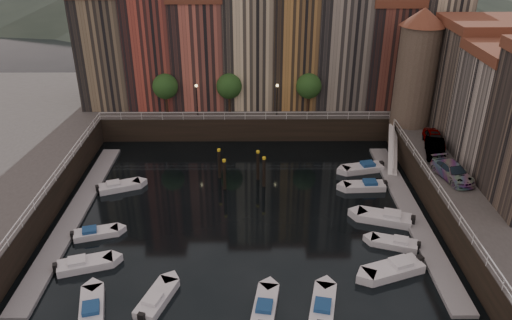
{
  "coord_description": "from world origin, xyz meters",
  "views": [
    {
      "loc": [
        0.94,
        -41.81,
        26.3
      ],
      "look_at": [
        1.27,
        4.0,
        3.35
      ],
      "focal_mm": 35.0,
      "sensor_mm": 36.0,
      "label": 1
    }
  ],
  "objects_px": {
    "boat_left_2": "(95,233)",
    "gangway": "(393,147)",
    "car_b": "(435,149)",
    "mooring_pilings": "(241,169)",
    "car_a": "(434,139)",
    "corner_tower": "(417,66)",
    "boat_left_3": "(118,186)",
    "car_c": "(452,172)",
    "boat_left_1": "(84,264)"
  },
  "relations": [
    {
      "from": "gangway",
      "to": "mooring_pilings",
      "type": "distance_m",
      "value": 18.04
    },
    {
      "from": "gangway",
      "to": "corner_tower",
      "type": "bearing_deg",
      "value": 57.2
    },
    {
      "from": "boat_left_1",
      "to": "mooring_pilings",
      "type": "bearing_deg",
      "value": 30.79
    },
    {
      "from": "gangway",
      "to": "boat_left_3",
      "type": "distance_m",
      "value": 30.97
    },
    {
      "from": "gangway",
      "to": "car_c",
      "type": "distance_m",
      "value": 10.25
    },
    {
      "from": "gangway",
      "to": "boat_left_1",
      "type": "relative_size",
      "value": 1.74
    },
    {
      "from": "boat_left_1",
      "to": "car_b",
      "type": "relative_size",
      "value": 0.98
    },
    {
      "from": "boat_left_2",
      "to": "boat_left_3",
      "type": "bearing_deg",
      "value": 73.25
    },
    {
      "from": "corner_tower",
      "to": "car_b",
      "type": "height_order",
      "value": "corner_tower"
    },
    {
      "from": "boat_left_3",
      "to": "boat_left_2",
      "type": "bearing_deg",
      "value": -112.14
    },
    {
      "from": "gangway",
      "to": "boat_left_3",
      "type": "xyz_separation_m",
      "value": [
        -30.32,
        -6.11,
        -1.57
      ]
    },
    {
      "from": "car_b",
      "to": "gangway",
      "type": "bearing_deg",
      "value": 137.45
    },
    {
      "from": "mooring_pilings",
      "to": "corner_tower",
      "type": "bearing_deg",
      "value": 24.75
    },
    {
      "from": "gangway",
      "to": "boat_left_1",
      "type": "bearing_deg",
      "value": -147.68
    },
    {
      "from": "corner_tower",
      "to": "car_a",
      "type": "relative_size",
      "value": 3.01
    },
    {
      "from": "car_a",
      "to": "boat_left_1",
      "type": "bearing_deg",
      "value": -147.43
    },
    {
      "from": "car_b",
      "to": "mooring_pilings",
      "type": "bearing_deg",
      "value": -165.67
    },
    {
      "from": "car_a",
      "to": "car_b",
      "type": "height_order",
      "value": "car_b"
    },
    {
      "from": "boat_left_1",
      "to": "boat_left_2",
      "type": "relative_size",
      "value": 1.13
    },
    {
      "from": "gangway",
      "to": "car_c",
      "type": "bearing_deg",
      "value": -72.28
    },
    {
      "from": "gangway",
      "to": "car_c",
      "type": "height_order",
      "value": "car_c"
    },
    {
      "from": "gangway",
      "to": "car_c",
      "type": "relative_size",
      "value": 1.57
    },
    {
      "from": "mooring_pilings",
      "to": "car_c",
      "type": "relative_size",
      "value": 0.98
    },
    {
      "from": "mooring_pilings",
      "to": "gangway",
      "type": "bearing_deg",
      "value": 15.58
    },
    {
      "from": "car_a",
      "to": "car_c",
      "type": "distance_m",
      "value": 7.73
    },
    {
      "from": "gangway",
      "to": "car_a",
      "type": "relative_size",
      "value": 1.81
    },
    {
      "from": "boat_left_1",
      "to": "car_c",
      "type": "xyz_separation_m",
      "value": [
        33.12,
        9.41,
        3.41
      ]
    },
    {
      "from": "mooring_pilings",
      "to": "car_c",
      "type": "height_order",
      "value": "car_c"
    },
    {
      "from": "boat_left_2",
      "to": "car_c",
      "type": "distance_m",
      "value": 34.01
    },
    {
      "from": "mooring_pilings",
      "to": "boat_left_1",
      "type": "bearing_deg",
      "value": -131.82
    },
    {
      "from": "corner_tower",
      "to": "car_a",
      "type": "xyz_separation_m",
      "value": [
        0.89,
        -6.41,
        -6.41
      ]
    },
    {
      "from": "corner_tower",
      "to": "car_c",
      "type": "height_order",
      "value": "corner_tower"
    },
    {
      "from": "mooring_pilings",
      "to": "boat_left_1",
      "type": "relative_size",
      "value": 1.09
    },
    {
      "from": "gangway",
      "to": "car_b",
      "type": "bearing_deg",
      "value": -55.92
    },
    {
      "from": "boat_left_2",
      "to": "gangway",
      "type": "bearing_deg",
      "value": 9.4
    },
    {
      "from": "gangway",
      "to": "boat_left_2",
      "type": "bearing_deg",
      "value": -154.45
    },
    {
      "from": "mooring_pilings",
      "to": "boat_left_3",
      "type": "relative_size",
      "value": 1.13
    },
    {
      "from": "corner_tower",
      "to": "car_b",
      "type": "distance_m",
      "value": 11.04
    },
    {
      "from": "boat_left_3",
      "to": "car_b",
      "type": "bearing_deg",
      "value": -18.79
    },
    {
      "from": "gangway",
      "to": "mooring_pilings",
      "type": "height_order",
      "value": "gangway"
    },
    {
      "from": "corner_tower",
      "to": "boat_left_3",
      "type": "height_order",
      "value": "corner_tower"
    },
    {
      "from": "corner_tower",
      "to": "boat_left_1",
      "type": "distance_m",
      "value": 41.66
    },
    {
      "from": "boat_left_2",
      "to": "car_b",
      "type": "bearing_deg",
      "value": 0.54
    },
    {
      "from": "car_a",
      "to": "gangway",
      "type": "bearing_deg",
      "value": 159.0
    },
    {
      "from": "boat_left_3",
      "to": "car_b",
      "type": "xyz_separation_m",
      "value": [
        33.37,
        1.61,
        3.46
      ]
    },
    {
      "from": "mooring_pilings",
      "to": "car_c",
      "type": "distance_m",
      "value": 21.1
    },
    {
      "from": "corner_tower",
      "to": "boat_left_3",
      "type": "bearing_deg",
      "value": -162.29
    },
    {
      "from": "corner_tower",
      "to": "mooring_pilings",
      "type": "height_order",
      "value": "corner_tower"
    },
    {
      "from": "mooring_pilings",
      "to": "car_a",
      "type": "height_order",
      "value": "car_a"
    },
    {
      "from": "car_c",
      "to": "corner_tower",
      "type": "bearing_deg",
      "value": 76.43
    }
  ]
}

